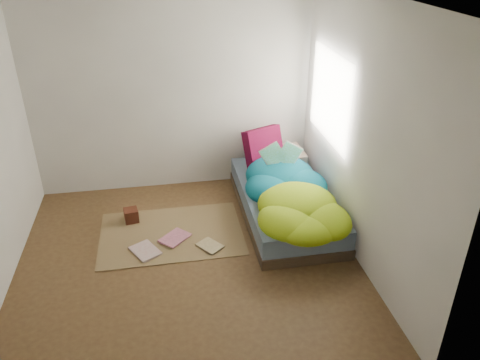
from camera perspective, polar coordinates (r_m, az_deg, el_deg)
name	(u,v)px	position (r m, az deg, el deg)	size (l,w,h in m)	color
ground	(189,262)	(4.98, -6.29, -9.92)	(3.50, 3.50, 0.00)	#49301C
room_walls	(180,114)	(4.19, -7.28, 7.93)	(3.54, 3.54, 2.62)	beige
bed	(285,203)	(5.64, 5.46, -2.78)	(1.00, 2.00, 0.34)	#32281B
duvet	(291,187)	(5.29, 6.24, -0.82)	(0.96, 1.84, 0.34)	#075271
rug	(172,233)	(5.42, -8.35, -6.46)	(1.60, 1.10, 0.01)	brown
pillow_floral	(281,156)	(6.25, 5.08, 2.93)	(0.59, 0.37, 0.13)	white
pillow_magenta	(264,147)	(6.03, 2.89, 3.99)	(0.50, 0.16, 0.50)	#450417
open_book	(282,147)	(5.53, 5.09, 4.02)	(0.42, 0.09, 0.25)	#2C8634
wooden_box	(131,215)	(5.68, -13.12, -4.21)	(0.16, 0.16, 0.16)	#36190C
floor_book_a	(135,255)	(5.13, -12.65, -8.95)	(0.24, 0.33, 0.02)	beige
floor_book_b	(167,235)	(5.37, -8.89, -6.58)	(0.24, 0.32, 0.03)	pink
floor_book_c	(203,250)	(5.10, -4.47, -8.49)	(0.20, 0.27, 0.02)	tan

